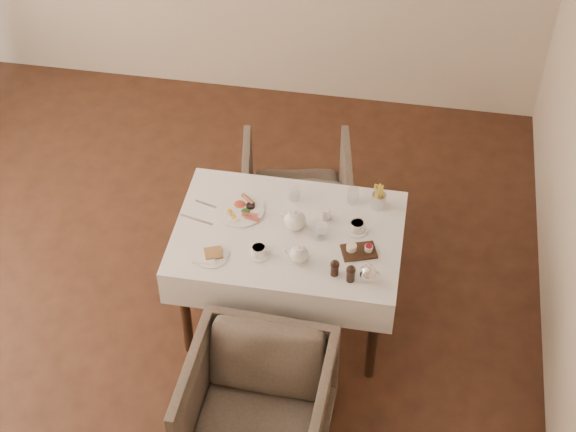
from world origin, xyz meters
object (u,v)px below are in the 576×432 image
Objects in this scene: armchair_near at (258,408)px; teapot_centre at (295,219)px; breakfast_plate at (241,210)px; table at (288,246)px; armchair_far at (297,193)px.

armchair_near is 4.38× the size of teapot_centre.
teapot_centre is (0.33, -0.08, 0.06)m from breakfast_plate.
teapot_centre is at bearing 89.86° from armchair_near.
armchair_near is at bearing -73.52° from teapot_centre.
armchair_near is (-0.01, -0.91, -0.29)m from table.
armchair_far is at bearing 47.67° from breakfast_plate.
breakfast_plate is at bearing 108.07° from armchair_near.
breakfast_plate is at bearing -175.49° from teapot_centre.
armchair_far is 4.14× the size of teapot_centre.
table is 4.59× the size of breakfast_plate.
armchair_near is 1.68m from armchair_far.
teapot_centre is (0.03, 0.04, 0.19)m from table.
breakfast_plate is at bearing 158.27° from table.
table is at bearing -45.55° from breakfast_plate.
table is at bearing -113.38° from teapot_centre.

